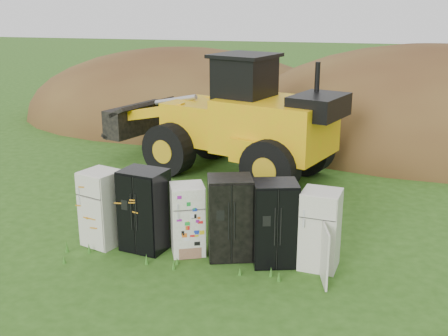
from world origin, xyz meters
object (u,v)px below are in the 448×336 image
(fridge_open_door, at_px, (320,230))
(wheel_loader, at_px, (218,113))
(fridge_dark_mid, at_px, (230,218))
(fridge_black_right, at_px, (275,223))
(fridge_sticker, at_px, (188,219))
(fridge_black_side, at_px, (145,210))
(fridge_leftmost, at_px, (102,208))

(fridge_open_door, relative_size, wheel_loader, 0.21)
(fridge_dark_mid, bearing_deg, fridge_black_right, -21.96)
(wheel_loader, bearing_deg, fridge_sticker, -62.76)
(fridge_sticker, xyz_separation_m, fridge_dark_mid, (0.93, 0.03, 0.11))
(fridge_black_side, distance_m, fridge_black_right, 2.90)
(fridge_leftmost, relative_size, wheel_loader, 0.22)
(fridge_black_side, relative_size, fridge_sticker, 1.16)
(fridge_black_right, height_order, fridge_open_door, fridge_black_right)
(fridge_dark_mid, height_order, fridge_open_door, fridge_dark_mid)
(fridge_open_door, bearing_deg, wheel_loader, 128.30)
(fridge_sticker, xyz_separation_m, fridge_open_door, (2.85, -0.04, 0.05))
(fridge_leftmost, xyz_separation_m, fridge_dark_mid, (2.95, 0.01, 0.03))
(fridge_leftmost, height_order, fridge_open_door, fridge_leftmost)
(fridge_leftmost, relative_size, fridge_black_side, 0.95)
(fridge_black_side, distance_m, fridge_sticker, 1.00)
(fridge_black_right, bearing_deg, fridge_sticker, 162.32)
(fridge_leftmost, bearing_deg, wheel_loader, 97.85)
(fridge_black_right, xyz_separation_m, fridge_open_door, (0.94, 0.01, -0.06))
(fridge_leftmost, height_order, wheel_loader, wheel_loader)
(fridge_sticker, distance_m, fridge_dark_mid, 0.94)
(fridge_black_side, height_order, wheel_loader, wheel_loader)
(fridge_leftmost, relative_size, fridge_open_door, 1.03)
(fridge_dark_mid, height_order, wheel_loader, wheel_loader)
(fridge_sticker, relative_size, fridge_black_right, 0.88)
(fridge_open_door, bearing_deg, fridge_black_right, -171.80)
(fridge_black_right, height_order, wheel_loader, wheel_loader)
(fridge_sticker, relative_size, fridge_dark_mid, 0.87)
(wheel_loader, bearing_deg, fridge_leftmost, -81.54)
(fridge_sticker, bearing_deg, fridge_leftmost, 155.80)
(fridge_dark_mid, bearing_deg, wheel_loader, 88.33)
(fridge_leftmost, xyz_separation_m, wheel_loader, (1.24, 6.08, 1.03))
(fridge_black_right, distance_m, wheel_loader, 6.79)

